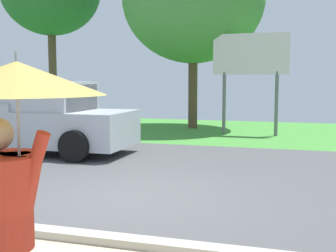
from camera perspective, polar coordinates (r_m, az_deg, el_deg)
The scene contains 4 objects.
ground_plane at distance 10.27m, azimuth 0.99°, elevation -5.22°, with size 40.00×22.00×0.20m.
monk_pedestrian at distance 3.24m, azimuth -19.95°, elevation -8.42°, with size 1.16×1.16×2.13m.
pickup_truck at distance 12.41m, azimuth -16.37°, elevation 0.77°, with size 5.20×2.28×1.88m.
roadside_billboard at distance 15.80m, azimuth 10.47°, elevation 8.09°, with size 2.60×0.12×3.50m.
Camera 1 is at (2.77, -6.74, 1.96)m, focal length 47.91 mm.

